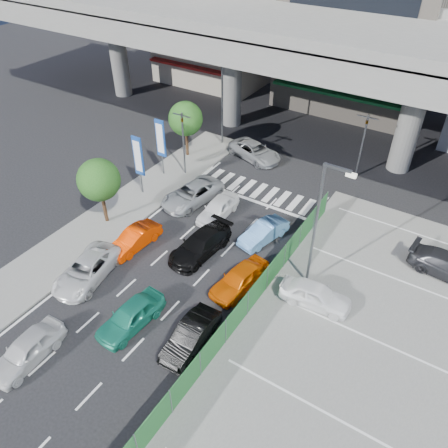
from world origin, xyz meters
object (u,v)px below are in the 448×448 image
Objects in this scene: taxi_orange_right at (240,279)px; street_lamp_right at (320,218)px; tree_far at (186,119)px; kei_truck_front_right at (264,232)px; crossing_wagon_silver at (255,151)px; van_white_back_left at (27,350)px; hatch_black_mid_right at (191,336)px; traffic_cone at (303,295)px; sedan_black_mid at (201,244)px; sedan_white_front_mid at (218,208)px; sedan_white_mid_left at (87,270)px; wagon_silver_front_left at (192,194)px; street_lamp_left at (224,92)px; taxi_teal_mid at (131,316)px; traffic_light_right at (365,131)px; parked_sedan_white at (315,295)px; signboard_far at (161,140)px; signboard_near at (138,158)px; taxi_orange_left at (135,239)px; traffic_light_left at (183,129)px; tree_near at (99,180)px.

street_lamp_right is at bearing 47.30° from taxi_orange_right.
tree_far is 12.89m from kei_truck_front_right.
tree_far is 6.35m from crossing_wagon_silver.
van_white_back_left reaches higher than hatch_black_mid_right.
kei_truck_front_right is 5.02× the size of traffic_cone.
sedan_black_mid reaches higher than van_white_back_left.
taxi_orange_right is at bearing -48.24° from sedan_white_front_mid.
wagon_silver_front_left reaches higher than sedan_white_mid_left.
street_lamp_left is at bearing 67.16° from tree_far.
kei_truck_front_right is (2.52, 9.89, -0.07)m from taxi_teal_mid.
sedan_white_mid_left is at bearing -115.90° from traffic_light_right.
hatch_black_mid_right is 1.00× the size of sedan_white_front_mid.
sedan_black_mid is 4.23m from kei_truck_front_right.
parked_sedan_white is at bearing -42.87° from street_lamp_left.
street_lamp_right is at bearing 19.78° from sedan_white_mid_left.
traffic_cone is (15.02, -6.45, -2.63)m from signboard_far.
sedan_white_mid_left is 11.15m from kei_truck_front_right.
taxi_orange_right reaches higher than kei_truck_front_right.
traffic_light_right is at bearing 97.57° from traffic_cone.
taxi_orange_right is at bearing -64.37° from kei_truck_front_right.
signboard_near is (-0.87, -10.01, -1.71)m from street_lamp_left.
crossing_wagon_silver is 16.53m from parked_sedan_white.
signboard_far is at bearing 161.32° from street_lamp_right.
taxi_orange_left is (4.02, -7.93, -2.44)m from signboard_far.
taxi_orange_right is at bearing -39.85° from traffic_light_left.
tree_far reaches higher than sedan_white_front_mid.
street_lamp_right reaches higher than tree_far.
signboard_far reaches higher than taxi_orange_left.
sedan_white_front_mid is (6.11, 4.64, -2.72)m from tree_near.
sedan_black_mid reaches higher than sedan_white_mid_left.
tree_far is 21.48m from van_white_back_left.
taxi_teal_mid is (7.49, -5.83, -2.70)m from tree_near.
signboard_far is 0.97× the size of crossing_wagon_silver.
sedan_white_mid_left is 9.75m from sedan_white_front_mid.
van_white_back_left is at bearing -80.59° from street_lamp_left.
signboard_near is 14.56m from hatch_black_mid_right.
crossing_wagon_silver is at bearing 94.64° from wagon_silver_front_left.
street_lamp_right reaches higher than taxi_orange_left.
signboard_near is 6.78m from sedan_white_front_mid.
signboard_near is at bearing -104.02° from traffic_light_left.
signboard_far is at bearing 126.64° from taxi_teal_mid.
crossing_wagon_silver is 16.21m from traffic_cone.
tree_near reaches higher than wagon_silver_front_left.
kei_truck_front_right is (10.82, -6.44, -2.77)m from tree_far.
hatch_black_mid_right is 5.26× the size of traffic_cone.
hatch_black_mid_right is 0.97× the size of taxi_orange_right.
wagon_silver_front_left is at bearing -174.89° from kei_truck_front_right.
kei_truck_front_right is at bearing 41.01° from taxi_orange_left.
taxi_orange_left is at bearing -164.73° from street_lamp_right.
tree_far is 1.19× the size of taxi_teal_mid.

